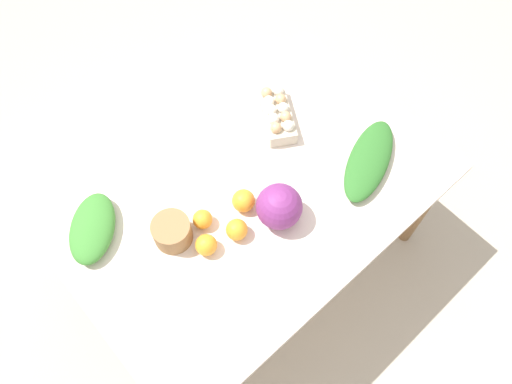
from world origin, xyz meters
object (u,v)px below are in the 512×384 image
(orange_2, at_px, (243,201))
(orange_3, at_px, (203,219))
(egg_carton, at_px, (277,113))
(greens_bunch_kale, at_px, (369,160))
(orange_1, at_px, (237,230))
(orange_0, at_px, (206,245))
(cabbage_purple, at_px, (280,206))
(paper_bag, at_px, (172,232))
(greens_bunch_beet_tops, at_px, (92,228))

(orange_2, height_order, orange_3, orange_2)
(egg_carton, bearing_deg, greens_bunch_kale, 47.41)
(orange_1, height_order, orange_3, orange_1)
(orange_0, bearing_deg, orange_1, -12.94)
(orange_3, bearing_deg, orange_2, -15.66)
(orange_0, bearing_deg, cabbage_purple, -15.18)
(orange_0, distance_m, orange_2, 0.21)
(paper_bag, bearing_deg, egg_carton, 12.09)
(greens_bunch_kale, distance_m, orange_1, 0.57)
(orange_3, bearing_deg, cabbage_purple, -35.82)
(cabbage_purple, bearing_deg, orange_0, 164.82)
(egg_carton, height_order, orange_3, egg_carton)
(orange_0, distance_m, orange_1, 0.12)
(greens_bunch_kale, height_order, orange_1, orange_1)
(orange_1, bearing_deg, paper_bag, 141.44)
(egg_carton, relative_size, greens_bunch_beet_tops, 1.00)
(egg_carton, relative_size, orange_2, 3.27)
(orange_2, xyz_separation_m, orange_3, (-0.15, 0.04, -0.01))
(orange_2, bearing_deg, egg_carton, 29.97)
(cabbage_purple, relative_size, orange_1, 2.12)
(greens_bunch_kale, bearing_deg, orange_0, 168.34)
(cabbage_purple, relative_size, orange_0, 2.15)
(egg_carton, xyz_separation_m, orange_2, (-0.35, -0.20, -0.00))
(paper_bag, height_order, orange_2, paper_bag)
(egg_carton, bearing_deg, orange_3, -42.08)
(cabbage_purple, relative_size, greens_bunch_beet_tops, 0.60)
(cabbage_purple, height_order, paper_bag, cabbage_purple)
(paper_bag, bearing_deg, orange_0, -62.42)
(orange_0, bearing_deg, greens_bunch_beet_tops, 129.22)
(orange_3, bearing_deg, greens_bunch_kale, -19.81)
(greens_bunch_beet_tops, bearing_deg, orange_2, -30.47)
(cabbage_purple, distance_m, egg_carton, 0.43)
(egg_carton, xyz_separation_m, orange_1, (-0.44, -0.27, -0.01))
(paper_bag, bearing_deg, greens_bunch_beet_tops, 134.43)
(greens_bunch_kale, bearing_deg, paper_bag, 161.07)
(orange_3, bearing_deg, egg_carton, 17.51)
(greens_bunch_beet_tops, height_order, orange_0, orange_0)
(greens_bunch_beet_tops, xyz_separation_m, orange_1, (0.37, -0.34, 0.00))
(egg_carton, height_order, paper_bag, paper_bag)
(egg_carton, height_order, greens_bunch_beet_tops, egg_carton)
(greens_bunch_kale, distance_m, orange_2, 0.50)
(orange_2, bearing_deg, greens_bunch_beet_tops, 149.53)
(orange_1, distance_m, orange_3, 0.13)
(egg_carton, relative_size, orange_1, 3.55)
(greens_bunch_beet_tops, height_order, orange_2, orange_2)
(greens_bunch_beet_tops, distance_m, orange_0, 0.40)
(orange_3, bearing_deg, orange_0, -121.59)
(cabbage_purple, height_order, orange_3, cabbage_purple)
(greens_bunch_beet_tops, bearing_deg, orange_1, -42.48)
(cabbage_purple, height_order, orange_1, cabbage_purple)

